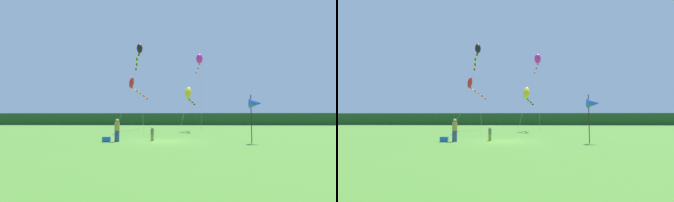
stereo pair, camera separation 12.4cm
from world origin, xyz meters
TOP-DOWN VIEW (x-y plane):
  - ground_plane at (0.00, 0.00)m, footprint 120.00×120.00m
  - distant_treeline at (0.00, 45.00)m, footprint 108.00×3.33m
  - person_adult at (-3.77, -0.57)m, footprint 0.40×0.40m
  - person_child at (-1.06, 0.19)m, footprint 0.25×0.25m
  - cooler_box at (-4.52, -0.84)m, footprint 0.59×0.34m
  - banner_flag_pole at (6.83, -1.27)m, footprint 0.90×0.70m
  - kite_red at (-5.50, 15.86)m, footprint 2.99×9.81m
  - kite_yellow at (2.55, 13.99)m, footprint 2.53×8.09m
  - kite_black at (-4.09, 11.96)m, footprint 2.78×10.16m
  - kite_magenta at (4.10, 14.28)m, footprint 0.92×5.31m

SIDE VIEW (x-z plane):
  - ground_plane at x=0.00m, z-range 0.00..0.00m
  - cooler_box at x=-4.52m, z-range 0.00..0.40m
  - person_child at x=-1.06m, z-range 0.07..1.23m
  - person_adult at x=-3.77m, z-range 0.11..1.91m
  - distant_treeline at x=0.00m, z-range 0.00..3.11m
  - banner_flag_pole at x=6.83m, z-range 1.12..4.72m
  - kite_yellow at x=2.55m, z-range 2.05..8.31m
  - kite_red at x=-5.50m, z-range 2.73..10.74m
  - kite_magenta at x=4.10m, z-range 4.59..15.50m
  - kite_black at x=-4.09m, z-range 4.83..16.54m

